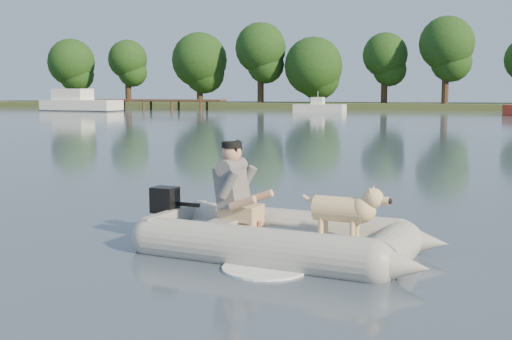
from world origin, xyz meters
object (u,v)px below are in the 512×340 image
(cabin_cruiser, at_px, (81,100))
(motorboat, at_px, (320,102))
(dog, at_px, (339,214))
(man, at_px, (233,184))
(dinghy, at_px, (285,204))
(dock, at_px, (138,104))

(cabin_cruiser, bearing_deg, motorboat, 14.07)
(motorboat, bearing_deg, dog, -73.58)
(man, bearing_deg, motorboat, 108.30)
(dinghy, relative_size, cabin_cruiser, 0.59)
(dinghy, height_order, cabin_cruiser, cabin_cruiser)
(man, bearing_deg, dog, -0.00)
(man, xyz_separation_m, cabin_cruiser, (-29.03, 46.13, 0.27))
(dock, relative_size, dinghy, 3.87)
(man, xyz_separation_m, dog, (1.32, -0.23, -0.26))
(dock, xyz_separation_m, dinghy, (26.70, -52.06, 0.07))
(dog, distance_m, motorboat, 49.65)
(dock, relative_size, cabin_cruiser, 2.27)
(dinghy, bearing_deg, motorboat, 109.04)
(dog, relative_size, cabin_cruiser, 0.12)
(dinghy, distance_m, cabin_cruiser, 55.01)
(dog, xyz_separation_m, cabin_cruiser, (-30.35, 46.36, 0.52))
(man, height_order, cabin_cruiser, cabin_cruiser)
(dog, distance_m, cabin_cruiser, 55.41)
(man, height_order, motorboat, motorboat)
(dock, xyz_separation_m, cabin_cruiser, (-3.00, -5.76, 0.52))
(dock, height_order, dinghy, dinghy)
(dock, distance_m, dinghy, 58.51)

